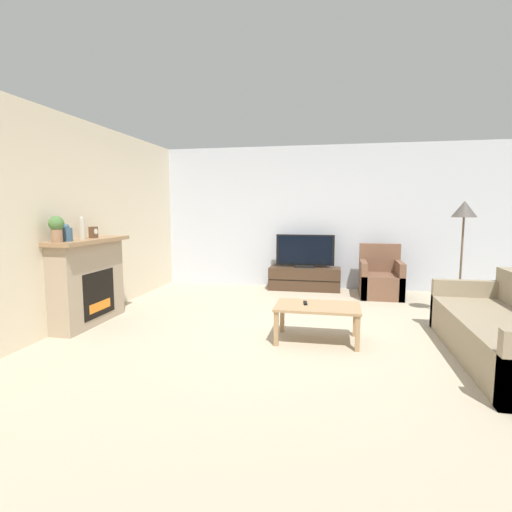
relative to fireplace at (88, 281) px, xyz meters
The scene contains 15 objects.
ground_plane 2.76m from the fireplace, ahead, with size 24.00×24.00×0.00m, color tan.
wall_back 4.18m from the fireplace, 48.92° to the left, with size 12.00×0.06×2.70m.
wall_left 0.80m from the fireplace, 148.74° to the left, with size 0.06×12.00×2.70m.
fireplace is the anchor object (origin of this frame).
mantel_vase_left 0.76m from the fireplace, 87.63° to the right, with size 0.13×0.13×0.21m.
mantel_vase_centre_left 0.70m from the fireplace, 80.60° to the right, with size 0.07×0.07×0.29m.
mantel_clock 0.65m from the fireplace, 82.60° to the left, with size 0.08×0.11×0.15m.
potted_plant 0.93m from the fireplace, 88.33° to the right, with size 0.17×0.17×0.31m.
tv_stand 3.85m from the fireplace, 46.77° to the left, with size 1.32×0.47×0.42m.
tv 3.84m from the fireplace, 46.75° to the left, with size 1.08×0.18×0.62m.
armchair 4.68m from the fireplace, 31.93° to the left, with size 0.70×0.76×0.90m.
coffee_table 3.00m from the fireplace, ahead, with size 0.96×0.60×0.42m.
remote 2.86m from the fireplace, ahead, with size 0.06×0.15×0.02m.
couch 4.93m from the fireplace, ahead, with size 0.91×2.27×0.80m.
floor_lamp 5.08m from the fireplace, 13.88° to the left, with size 0.33×0.33×1.63m.
Camera 1 is at (0.48, -4.75, 1.53)m, focal length 28.00 mm.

